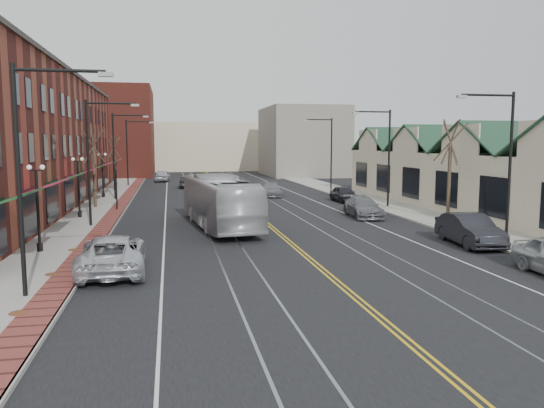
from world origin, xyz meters
name	(u,v)px	position (x,y,z in m)	size (l,w,h in m)	color
ground	(338,283)	(0.00, 0.00, 0.00)	(160.00, 160.00, 0.00)	black
sidewalk_left	(92,218)	(-12.00, 20.00, 0.07)	(4.00, 120.00, 0.15)	gray
sidewalk_right	(403,210)	(12.00, 20.00, 0.07)	(4.00, 120.00, 0.15)	gray
building_left	(11,142)	(-19.00, 27.00, 5.50)	(10.00, 50.00, 11.00)	maroon
building_right	(473,181)	(18.00, 20.00, 2.30)	(8.00, 36.00, 4.60)	beige
backdrop_left	(108,132)	(-16.00, 70.00, 7.00)	(14.00, 18.00, 14.00)	maroon
backdrop_mid	(203,147)	(0.00, 85.00, 4.50)	(22.00, 14.00, 9.00)	beige
backdrop_right	(303,142)	(15.00, 65.00, 5.50)	(12.00, 16.00, 11.00)	slate
streetlight_l_0	(32,157)	(-11.05, 0.00, 5.03)	(3.33, 0.25, 8.00)	black
streetlight_l_1	(95,150)	(-11.05, 16.00, 5.03)	(3.33, 0.25, 8.00)	black
streetlight_l_2	(119,147)	(-11.05, 32.00, 5.03)	(3.33, 0.25, 8.00)	black
streetlight_l_3	(131,146)	(-11.05, 48.00, 5.03)	(3.33, 0.25, 8.00)	black
streetlight_r_0	(503,151)	(11.05, 6.00, 5.03)	(3.33, 0.25, 8.00)	black
streetlight_r_1	(384,148)	(11.05, 22.00, 5.03)	(3.33, 0.25, 8.00)	black
streetlight_r_2	(328,146)	(11.05, 38.00, 5.03)	(3.33, 0.25, 8.00)	black
lamppost_l_1	(38,210)	(-12.80, 8.00, 2.20)	(0.84, 0.28, 4.27)	black
lamppost_l_2	(79,189)	(-12.80, 20.00, 2.20)	(0.84, 0.28, 4.27)	black
lamppost_l_3	(103,176)	(-12.80, 34.00, 2.20)	(0.84, 0.28, 4.27)	black
tree_left_near	(94,166)	(-12.50, 26.00, 3.51)	(1.78, 1.37, 6.48)	#382B21
tree_left_far	(114,162)	(-12.50, 42.00, 3.28)	(1.66, 1.28, 6.02)	#382B21
tree_right_mid	(450,168)	(12.50, 14.00, 3.75)	(1.90, 1.46, 6.93)	#382B21
manhole_near	(19,313)	(-11.20, -2.00, 0.16)	(0.60, 0.60, 0.02)	#592D19
manhole_mid	(53,274)	(-11.20, 3.00, 0.16)	(0.60, 0.60, 0.02)	#592D19
manhole_far	(74,250)	(-11.20, 8.00, 0.16)	(0.60, 0.60, 0.02)	#592D19
traffic_signal	(116,182)	(-10.60, 24.00, 2.35)	(0.18, 0.15, 3.80)	black
transit_bus	(220,202)	(-3.29, 14.46, 1.67)	(2.81, 12.01, 3.35)	silver
parked_suv	(113,254)	(-8.87, 3.47, 0.81)	(2.68, 5.81, 1.61)	silver
parked_car_b	(470,230)	(9.30, 6.00, 0.85)	(1.79, 5.13, 1.69)	black
parked_car_c	(363,207)	(7.50, 17.16, 0.74)	(2.06, 5.07, 1.47)	slate
parked_car_d	(344,194)	(9.30, 26.84, 0.74)	(1.74, 4.33, 1.48)	#222228
distant_car_left	(187,182)	(-4.36, 44.74, 0.69)	(1.46, 4.19, 1.38)	black
distant_car_right	(271,190)	(3.65, 33.08, 0.68)	(1.91, 4.70, 1.36)	slate
distant_car_far	(163,176)	(-7.40, 55.27, 0.82)	(1.93, 4.79, 1.63)	#B3B5BA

